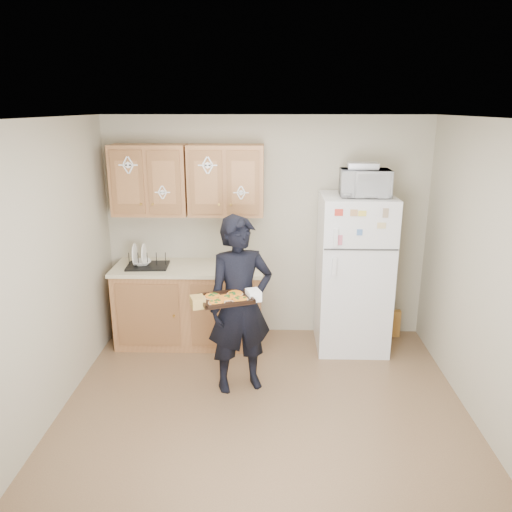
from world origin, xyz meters
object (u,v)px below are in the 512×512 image
at_px(refrigerator, 353,273).
at_px(dish_rack, 147,259).
at_px(person, 240,305).
at_px(microwave, 365,183).
at_px(baking_tray, 226,299).

xyz_separation_m(refrigerator, dish_rack, (-2.24, 0.02, 0.14)).
xyz_separation_m(person, dish_rack, (-1.07, 0.92, 0.15)).
relative_size(person, microwave, 3.37).
bearing_deg(baking_tray, microwave, 19.95).
relative_size(refrigerator, dish_rack, 3.86).
bearing_deg(dish_rack, person, -40.68).
bearing_deg(microwave, refrigerator, 138.21).
xyz_separation_m(refrigerator, baking_tray, (-1.28, -1.18, 0.15)).
distance_m(refrigerator, baking_tray, 1.74).
xyz_separation_m(person, baking_tray, (-0.10, -0.28, 0.17)).
bearing_deg(person, refrigerator, 17.03).
bearing_deg(refrigerator, baking_tray, -137.39).
bearing_deg(dish_rack, baking_tray, -51.22).
bearing_deg(refrigerator, person, -142.71).
height_order(person, microwave, microwave).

